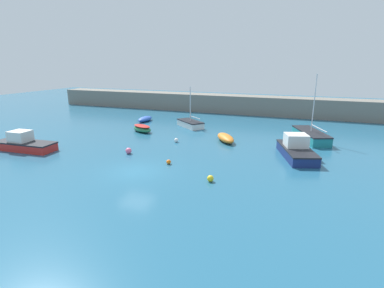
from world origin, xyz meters
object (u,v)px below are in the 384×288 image
motorboat_with_cabin (296,149)px  mooring_buoy_orange (169,162)px  rowboat_blue_near (145,119)px  open_tender_yellow (226,138)px  sailboat_twin_hulled (190,124)px  mooring_buoy_yellow (210,178)px  sailboat_tall_mast (311,136)px  mooring_buoy_pink (129,151)px  rowboat_with_red_cover (142,128)px  motorboat_grey_hull (24,144)px  mooring_buoy_white (176,140)px

motorboat_with_cabin → mooring_buoy_orange: motorboat_with_cabin is taller
rowboat_blue_near → open_tender_yellow: open_tender_yellow is taller
sailboat_twin_hulled → mooring_buoy_yellow: sailboat_twin_hulled is taller
open_tender_yellow → mooring_buoy_yellow: size_ratio=8.13×
sailboat_tall_mast → mooring_buoy_pink: sailboat_tall_mast is taller
rowboat_blue_near → rowboat_with_red_cover: (2.89, -5.71, 0.07)m
motorboat_grey_hull → sailboat_tall_mast: bearing=24.6°
sailboat_twin_hulled → motorboat_with_cabin: bearing=-172.6°
rowboat_blue_near → rowboat_with_red_cover: bearing=24.7°
sailboat_twin_hulled → open_tender_yellow: size_ratio=1.37×
motorboat_grey_hull → rowboat_blue_near: size_ratio=1.86×
rowboat_with_red_cover → mooring_buoy_white: (5.67, -2.89, -0.19)m
motorboat_with_cabin → rowboat_blue_near: bearing=-133.3°
motorboat_with_cabin → rowboat_with_red_cover: 17.65m
rowboat_blue_near → mooring_buoy_orange: 18.48m
rowboat_blue_near → open_tender_yellow: size_ratio=0.87×
mooring_buoy_yellow → mooring_buoy_orange: bearing=152.0°
open_tender_yellow → rowboat_with_red_cover: bearing=52.0°
motorboat_with_cabin → mooring_buoy_yellow: motorboat_with_cabin is taller
mooring_buoy_orange → rowboat_blue_near: bearing=125.6°
mooring_buoy_orange → mooring_buoy_yellow: mooring_buoy_yellow is taller
sailboat_twin_hulled → motorboat_grey_hull: size_ratio=0.84×
open_tender_yellow → motorboat_grey_hull: bearing=86.7°
rowboat_blue_near → open_tender_yellow: (13.15, -6.49, 0.04)m
mooring_buoy_yellow → mooring_buoy_white: bearing=126.6°
sailboat_tall_mast → motorboat_with_cabin: bearing=147.8°
sailboat_twin_hulled → rowboat_with_red_cover: bearing=86.0°
sailboat_twin_hulled → mooring_buoy_white: bearing=140.2°
rowboat_blue_near → mooring_buoy_yellow: bearing=38.8°
sailboat_tall_mast → mooring_buoy_orange: bearing=116.7°
rowboat_with_red_cover → mooring_buoy_orange: 12.20m
open_tender_yellow → mooring_buoy_pink: 10.05m
motorboat_grey_hull → open_tender_yellow: motorboat_grey_hull is taller
sailboat_twin_hulled → mooring_buoy_white: (1.39, -7.41, -0.22)m
motorboat_with_cabin → rowboat_with_red_cover: size_ratio=1.84×
motorboat_with_cabin → rowboat_blue_near: (-20.16, 9.34, -0.33)m
motorboat_with_cabin → open_tender_yellow: (-7.00, 2.86, -0.29)m
motorboat_with_cabin → mooring_buoy_orange: bearing=-77.3°
sailboat_twin_hulled → sailboat_tall_mast: size_ratio=0.74×
sailboat_twin_hulled → rowboat_blue_near: 7.27m
motorboat_with_cabin → open_tender_yellow: bearing=-130.7°
sailboat_tall_mast → rowboat_blue_near: sailboat_tall_mast is taller
sailboat_tall_mast → mooring_buoy_pink: (-15.07, -10.86, -0.26)m
sailboat_twin_hulled → open_tender_yellow: (5.98, -5.30, -0.05)m
sailboat_tall_mast → rowboat_with_red_cover: 18.61m
mooring_buoy_pink → mooring_buoy_white: mooring_buoy_pink is taller
sailboat_twin_hulled → mooring_buoy_white: sailboat_twin_hulled is taller
motorboat_with_cabin → motorboat_grey_hull: bearing=-92.2°
open_tender_yellow → mooring_buoy_white: bearing=81.0°
rowboat_with_red_cover → mooring_buoy_white: rowboat_with_red_cover is taller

